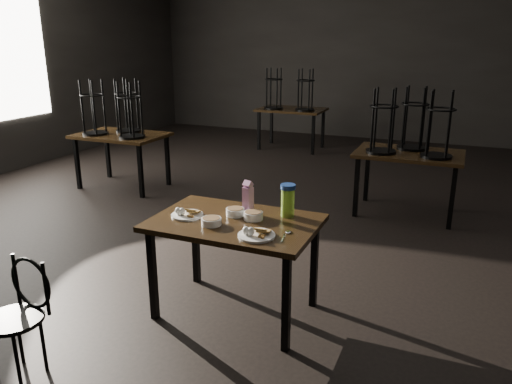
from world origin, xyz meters
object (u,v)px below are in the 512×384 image
at_px(juice_carton, 248,198).
at_px(water_bottle, 288,200).
at_px(main_table, 235,230).
at_px(bentwood_chair, 21,309).

relative_size(juice_carton, water_bottle, 1.04).
height_order(main_table, water_bottle, water_bottle).
xyz_separation_m(main_table, juice_carton, (0.03, 0.18, 0.20)).
distance_m(juice_carton, bentwood_chair, 1.68).
height_order(juice_carton, water_bottle, juice_carton).
bearing_deg(bentwood_chair, water_bottle, 53.06).
bearing_deg(juice_carton, bentwood_chair, -125.08).
bearing_deg(water_bottle, bentwood_chair, -131.60).
bearing_deg(main_table, juice_carton, 80.66).
bearing_deg(bentwood_chair, juice_carton, 59.58).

